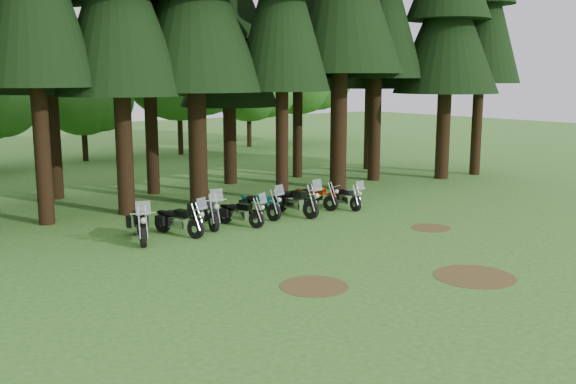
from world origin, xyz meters
The scene contains 17 objects.
ground centered at (0.00, 0.00, 0.00)m, with size 120.00×120.00×0.00m, color #2E6A1E.
pine_back_4 centered at (4.04, 13.25, 8.25)m, with size 4.94×4.94×13.78m.
decid_4 centered at (1.58, 26.32, 4.37)m, with size 5.93×5.76×7.41m.
decid_5 centered at (8.29, 25.71, 6.23)m, with size 8.45×8.21×10.56m.
decid_6 centered at (14.85, 27.01, 5.20)m, with size 7.06×6.86×8.82m.
decid_7 centered at (19.46, 26.83, 6.22)m, with size 8.44×8.20×10.55m.
dirt_patch_0 centered at (-3.00, -2.00, 0.01)m, with size 1.80×1.80×0.01m, color #4C3D1E.
dirt_patch_1 centered at (4.50, 0.50, 0.01)m, with size 1.40×1.40×0.01m, color #4C3D1E.
dirt_patch_2 centered at (1.00, -4.00, 0.01)m, with size 2.20×2.20×0.01m, color #4C3D1E.
motorcycle_0 centered at (-4.61, 5.09, 0.52)m, with size 1.03×2.43×1.55m.
motorcycle_1 centered at (-3.22, 4.99, 0.48)m, with size 0.97×2.23×1.43m.
motorcycle_2 centered at (-1.85, 5.59, 0.52)m, with size 0.70×2.50×1.57m.
motorcycle_3 centered at (-0.75, 4.93, 0.44)m, with size 0.97×2.03×1.31m.
motorcycle_4 centered at (0.55, 5.59, 0.47)m, with size 0.65×2.25×1.41m.
motorcycle_5 centered at (1.92, 5.12, 0.52)m, with size 0.63×2.49×1.56m.
motorcycle_6 centered at (3.35, 5.66, 0.45)m, with size 0.78×2.10×0.88m.
motorcycle_7 centered at (4.38, 4.97, 0.43)m, with size 0.41×2.03×1.28m.
Camera 1 is at (-13.15, -14.27, 5.34)m, focal length 40.00 mm.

